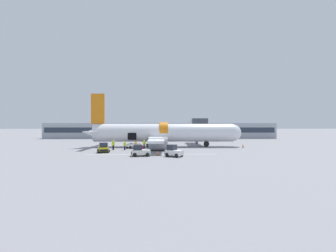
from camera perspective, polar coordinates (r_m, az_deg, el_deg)
ground_plane at (r=39.87m, az=-3.16°, el=-6.17°), size 500.00×500.00×0.00m
apron_marking_line at (r=34.32m, az=-4.25°, el=-7.19°), size 20.08×0.55×0.01m
terminal_strip at (r=78.79m, az=-1.96°, el=-1.15°), size 77.50×9.74×5.15m
jet_bridge_stub at (r=52.79m, az=7.44°, el=0.09°), size 3.34×10.75×5.91m
airplane at (r=46.06m, az=-1.63°, el=-1.87°), size 32.20×26.34×10.88m
baggage_tug_lead at (r=32.63m, az=-7.09°, el=-6.35°), size 2.90×2.28×1.62m
baggage_tug_mid at (r=38.04m, az=-16.09°, el=-5.45°), size 2.41×2.87×1.61m
baggage_tug_rear at (r=31.79m, az=1.43°, el=-6.53°), size 2.74×2.54×1.67m
baggage_cart_loading at (r=43.19m, az=-8.84°, el=-5.01°), size 3.43×2.25×1.08m
ground_crew_loader_a at (r=41.44m, az=-13.73°, el=-4.66°), size 0.55×0.55×1.74m
ground_crew_loader_b at (r=40.85m, az=-10.94°, el=-4.82°), size 0.52×0.52×1.62m
ground_crew_driver at (r=40.28m, az=-8.15°, el=-4.89°), size 0.51×0.51×1.61m
ground_crew_supervisor at (r=42.25m, az=-6.05°, el=-4.60°), size 0.58×0.50×1.69m
suitcase_on_tarmac_upright at (r=40.53m, az=-6.45°, el=-5.58°), size 0.42×0.38×0.79m
safety_cone_nose at (r=47.22m, az=18.49°, el=-4.75°), size 0.46×0.46×0.76m
safety_cone_engine_left at (r=33.10m, az=-2.70°, el=-6.95°), size 0.51×0.51×0.63m
safety_cone_wingtip at (r=38.85m, az=1.23°, el=-5.86°), size 0.50×0.50×0.69m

